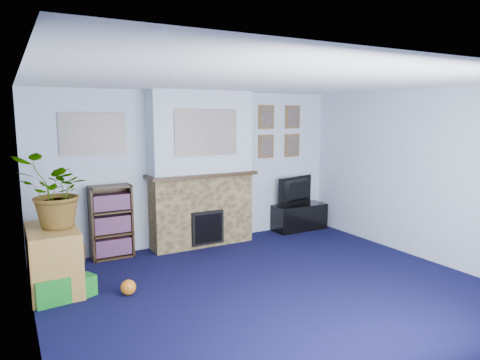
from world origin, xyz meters
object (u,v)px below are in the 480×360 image
tv_stand (299,217)px  bookshelf (111,223)px  sideboard (54,261)px  television (299,191)px

tv_stand → bookshelf: size_ratio=0.92×
sideboard → television: bearing=11.0°
sideboard → bookshelf: bearing=45.2°
television → bookshelf: size_ratio=0.81×
tv_stand → television: bearing=90.0°
tv_stand → television: (0.00, 0.02, 0.48)m
bookshelf → sideboard: (-0.86, -0.86, -0.15)m
tv_stand → bookshelf: 3.29m
tv_stand → television: television is taller
television → bookshelf: 3.28m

